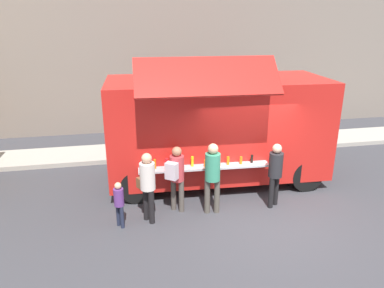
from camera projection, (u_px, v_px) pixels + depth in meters
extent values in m
plane|color=#38383D|center=(262.00, 221.00, 8.55)|extent=(60.00, 60.00, 0.00)
cube|color=#9E998E|center=(84.00, 155.00, 12.41)|extent=(28.00, 1.60, 0.15)
cube|color=slate|center=(106.00, 19.00, 14.73)|extent=(32.00, 2.40, 8.97)
cube|color=red|center=(217.00, 126.00, 10.21)|extent=(6.11, 2.68, 2.68)
cube|color=red|center=(208.00, 76.00, 8.07)|extent=(3.34, 1.00, 0.80)
cube|color=black|center=(203.00, 128.00, 8.95)|extent=(3.14, 0.24, 1.21)
cube|color=#B7B7BC|center=(205.00, 167.00, 9.07)|extent=(3.32, 0.50, 0.05)
cylinder|color=orange|center=(155.00, 164.00, 8.88)|extent=(0.06, 0.06, 0.24)
cylinder|color=red|center=(167.00, 163.00, 8.91)|extent=(0.08, 0.08, 0.25)
cylinder|color=orange|center=(180.00, 163.00, 8.99)|extent=(0.06, 0.06, 0.21)
cylinder|color=yellow|center=(192.00, 161.00, 9.02)|extent=(0.07, 0.07, 0.26)
cylinder|color=orange|center=(205.00, 163.00, 9.01)|extent=(0.07, 0.07, 0.18)
cylinder|color=yellow|center=(217.00, 161.00, 9.09)|extent=(0.08, 0.08, 0.21)
cylinder|color=orange|center=(228.00, 161.00, 9.13)|extent=(0.07, 0.07, 0.21)
cylinder|color=orange|center=(241.00, 160.00, 9.17)|extent=(0.07, 0.07, 0.20)
cylinder|color=black|center=(252.00, 159.00, 9.25)|extent=(0.06, 0.06, 0.21)
cube|color=black|center=(317.00, 106.00, 10.47)|extent=(0.17, 2.05, 1.18)
cylinder|color=black|center=(278.00, 149.00, 11.92)|extent=(0.90, 0.28, 0.90)
cylinder|color=black|center=(306.00, 175.00, 9.95)|extent=(0.90, 0.28, 0.90)
cylinder|color=black|center=(137.00, 156.00, 11.27)|extent=(0.90, 0.28, 0.90)
cylinder|color=black|center=(137.00, 186.00, 9.30)|extent=(0.90, 0.28, 0.90)
cylinder|color=#305B37|center=(316.00, 133.00, 13.56)|extent=(0.60, 0.60, 0.90)
cylinder|color=#4D463E|center=(207.00, 196.00, 8.79)|extent=(0.14, 0.14, 0.88)
cylinder|color=#4D463E|center=(217.00, 196.00, 8.80)|extent=(0.14, 0.14, 0.88)
cylinder|color=#348667|center=(213.00, 167.00, 8.54)|extent=(0.37, 0.37, 0.67)
sphere|color=tan|center=(213.00, 149.00, 8.39)|extent=(0.25, 0.25, 0.25)
cylinder|color=#4E453F|center=(174.00, 194.00, 8.94)|extent=(0.13, 0.13, 0.83)
cylinder|color=#4E453F|center=(181.00, 196.00, 8.85)|extent=(0.13, 0.13, 0.83)
cylinder|color=#B8383E|center=(177.00, 168.00, 8.65)|extent=(0.34, 0.34, 0.62)
sphere|color=#A26D50|center=(177.00, 151.00, 8.51)|extent=(0.23, 0.23, 0.23)
cube|color=silver|center=(172.00, 171.00, 8.42)|extent=(0.33, 0.32, 0.40)
cylinder|color=black|center=(146.00, 203.00, 8.50)|extent=(0.13, 0.13, 0.84)
cylinder|color=black|center=(152.00, 207.00, 8.34)|extent=(0.13, 0.13, 0.84)
cylinder|color=beige|center=(147.00, 176.00, 8.17)|extent=(0.35, 0.35, 0.64)
sphere|color=#DBA682|center=(147.00, 158.00, 8.03)|extent=(0.24, 0.24, 0.24)
cube|color=brown|center=(141.00, 183.00, 8.46)|extent=(0.23, 0.25, 0.25)
cylinder|color=black|center=(271.00, 193.00, 9.04)|extent=(0.13, 0.13, 0.82)
cylinder|color=black|center=(276.00, 190.00, 9.19)|extent=(0.13, 0.13, 0.82)
cylinder|color=#232226|center=(276.00, 165.00, 8.87)|extent=(0.34, 0.34, 0.62)
sphere|color=#D9A587|center=(277.00, 149.00, 8.73)|extent=(0.23, 0.23, 0.23)
cylinder|color=#1F2439|center=(118.00, 215.00, 8.29)|extent=(0.09, 0.09, 0.55)
cylinder|color=#1F2439|center=(122.00, 217.00, 8.20)|extent=(0.09, 0.09, 0.55)
cylinder|color=#5B3075|center=(119.00, 197.00, 8.08)|extent=(0.23, 0.23, 0.41)
sphere|color=#DFA881|center=(118.00, 186.00, 7.99)|extent=(0.15, 0.15, 0.15)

